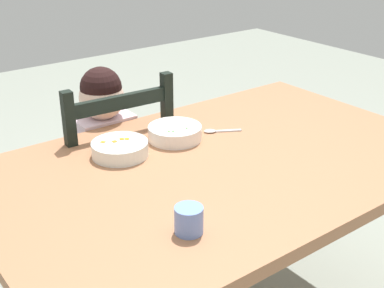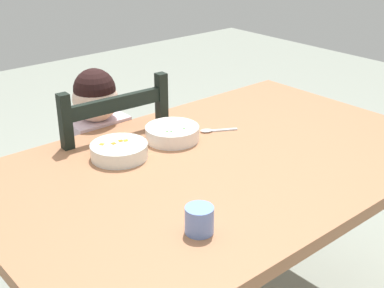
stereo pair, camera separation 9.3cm
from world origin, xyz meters
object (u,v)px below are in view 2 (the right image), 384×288
at_px(dining_table, 220,185).
at_px(drinking_cup, 199,220).
at_px(bowl_of_peas, 172,133).
at_px(spoon, 212,130).
at_px(child_figure, 103,153).
at_px(bowl_of_carrots, 119,150).
at_px(dining_chair, 105,193).

bearing_deg(dining_table, drinking_cup, -140.86).
height_order(bowl_of_peas, spoon, bowl_of_peas).
height_order(child_figure, bowl_of_carrots, child_figure).
height_order(child_figure, drinking_cup, child_figure).
xyz_separation_m(child_figure, bowl_of_carrots, (-0.11, -0.29, 0.15)).
relative_size(child_figure, bowl_of_carrots, 5.20).
relative_size(bowl_of_peas, spoon, 1.44).
relative_size(dining_table, dining_chair, 1.59).
bearing_deg(bowl_of_peas, dining_table, -84.46).
distance_m(bowl_of_carrots, spoon, 0.37).
relative_size(bowl_of_carrots, spoon, 1.42).
height_order(dining_table, drinking_cup, drinking_cup).
distance_m(dining_table, bowl_of_carrots, 0.35).
bearing_deg(drinking_cup, spoon, 44.74).
relative_size(spoon, drinking_cup, 1.79).
distance_m(dining_table, dining_chair, 0.58).
height_order(bowl_of_carrots, drinking_cup, drinking_cup).
distance_m(child_figure, spoon, 0.44).
bearing_deg(dining_chair, drinking_cup, -103.63).
height_order(dining_chair, drinking_cup, dining_chair).
xyz_separation_m(dining_chair, drinking_cup, (-0.19, -0.79, 0.33)).
relative_size(bowl_of_peas, drinking_cup, 2.58).
distance_m(spoon, drinking_cup, 0.64).
bearing_deg(bowl_of_carrots, bowl_of_peas, -0.03).
distance_m(dining_chair, child_figure, 0.18).
bearing_deg(child_figure, spoon, -51.30).
height_order(child_figure, spoon, child_figure).
bearing_deg(bowl_of_carrots, dining_table, -43.02).
bearing_deg(drinking_cup, bowl_of_carrots, 80.16).
height_order(dining_table, bowl_of_peas, bowl_of_peas).
bearing_deg(child_figure, dining_chair, 118.97).
bearing_deg(dining_table, child_figure, 104.20).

